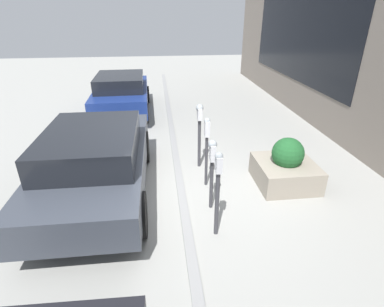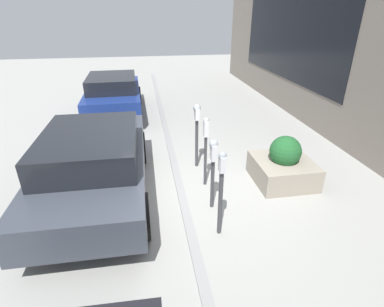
{
  "view_description": "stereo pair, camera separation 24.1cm",
  "coord_description": "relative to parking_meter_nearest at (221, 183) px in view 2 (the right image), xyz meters",
  "views": [
    {
      "loc": [
        -5.0,
        0.46,
        3.35
      ],
      "look_at": [
        0.0,
        -0.13,
        0.92
      ],
      "focal_mm": 28.0,
      "sensor_mm": 36.0,
      "label": 1
    },
    {
      "loc": [
        -4.96,
        0.7,
        3.35
      ],
      "look_at": [
        0.0,
        -0.13,
        0.92
      ],
      "focal_mm": 28.0,
      "sensor_mm": 36.0,
      "label": 2
    }
  ],
  "objects": [
    {
      "name": "parked_car_rear",
      "position": [
        6.73,
        2.09,
        -0.24
      ],
      "size": [
        3.96,
        1.86,
        1.36
      ],
      "rotation": [
        0.0,
        0.0,
        0.02
      ],
      "color": "navy",
      "rests_on": "ground_plane"
    },
    {
      "name": "curb_strip",
      "position": [
        1.17,
        0.47,
        -0.94
      ],
      "size": [
        24.5,
        0.16,
        0.04
      ],
      "color": "gray",
      "rests_on": "ground_plane"
    },
    {
      "name": "planter_box",
      "position": [
        1.4,
        -1.74,
        -0.58
      ],
      "size": [
        1.21,
        1.19,
        1.03
      ],
      "color": "gray",
      "rests_on": "ground_plane"
    },
    {
      "name": "parked_car_middle",
      "position": [
        1.41,
        2.08,
        -0.19
      ],
      "size": [
        4.28,
        1.91,
        1.42
      ],
      "rotation": [
        0.0,
        0.0,
        -0.01
      ],
      "color": "#383D47",
      "rests_on": "ground_plane"
    },
    {
      "name": "parking_meter_fourth",
      "position": [
        2.38,
        -0.05,
        0.11
      ],
      "size": [
        0.2,
        0.17,
        1.51
      ],
      "color": "#38383D",
      "rests_on": "ground_plane"
    },
    {
      "name": "parking_meter_second",
      "position": [
        0.73,
        -0.04,
        0.01
      ],
      "size": [
        0.19,
        0.16,
        1.36
      ],
      "color": "#38383D",
      "rests_on": "ground_plane"
    },
    {
      "name": "parking_meter_nearest",
      "position": [
        0.0,
        0.0,
        0.0
      ],
      "size": [
        0.15,
        0.13,
        1.48
      ],
      "color": "#38383D",
      "rests_on": "ground_plane"
    },
    {
      "name": "parking_meter_middle",
      "position": [
        1.54,
        -0.08,
        0.05
      ],
      "size": [
        0.14,
        0.12,
        1.48
      ],
      "color": "#38383D",
      "rests_on": "ground_plane"
    },
    {
      "name": "ground_plane",
      "position": [
        1.17,
        0.39,
        -0.96
      ],
      "size": [
        40.0,
        40.0,
        0.0
      ],
      "primitive_type": "plane",
      "color": "#999993"
    }
  ]
}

